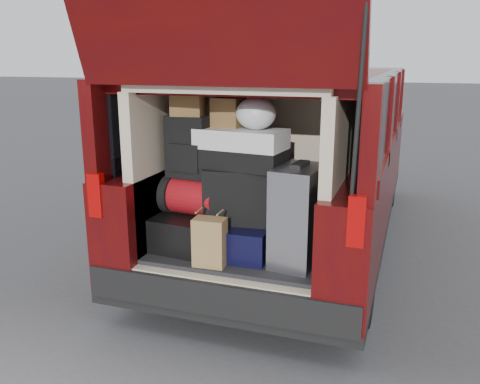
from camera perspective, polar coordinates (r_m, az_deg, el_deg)
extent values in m
plane|color=#3B3B3E|center=(3.83, -0.70, -15.10)|extent=(80.00, 80.00, 0.00)
cylinder|color=black|center=(4.33, -9.23, -6.94)|extent=(0.24, 0.64, 0.64)
cylinder|color=black|center=(3.88, 13.00, -9.81)|extent=(0.24, 0.64, 0.64)
cylinder|color=black|center=(7.27, 3.07, 2.18)|extent=(0.24, 0.64, 0.64)
cylinder|color=black|center=(7.01, 16.05, 1.14)|extent=(0.24, 0.64, 0.64)
cube|color=black|center=(5.57, 6.53, -2.51)|extent=(1.90, 4.85, 0.08)
cube|color=#40070C|center=(5.67, -1.10, 2.50)|extent=(0.33, 4.85, 0.80)
cube|color=#40070C|center=(5.35, 14.90, 1.24)|extent=(0.33, 4.85, 0.80)
cube|color=#40070C|center=(5.32, 7.00, 12.77)|extent=(1.82, 4.46, 0.10)
cube|color=black|center=(5.50, -2.45, 9.90)|extent=(0.12, 4.25, 0.68)
cube|color=black|center=(5.13, 16.43, 8.96)|extent=(0.12, 4.25, 0.68)
cube|color=black|center=(3.41, -2.41, -11.56)|extent=(1.86, 0.16, 0.22)
cube|color=#990505|center=(3.54, -15.82, -0.34)|extent=(0.10, 0.06, 0.30)
cube|color=#990505|center=(2.95, 12.96, -3.21)|extent=(0.10, 0.06, 0.30)
cube|color=black|center=(3.84, 0.67, -6.42)|extent=(1.24, 1.05, 0.06)
cube|color=#C2B195|center=(3.92, -8.51, 3.08)|extent=(0.08, 1.05, 1.15)
cube|color=#C2B195|center=(3.52, 10.95, 1.63)|extent=(0.08, 1.05, 1.15)
cube|color=#C2B195|center=(4.19, 3.10, 3.97)|extent=(1.34, 0.06, 1.15)
cube|color=#C2B195|center=(3.59, 0.73, 11.91)|extent=(1.34, 1.05, 0.06)
cylinder|color=black|center=(2.75, 13.13, 8.96)|extent=(0.02, 0.90, 0.76)
cube|color=black|center=(3.94, 0.66, -9.74)|extent=(1.24, 1.05, 0.55)
cube|color=black|center=(3.83, -5.31, -4.10)|extent=(0.50, 0.65, 0.25)
cube|color=black|center=(3.65, 0.35, -5.17)|extent=(0.44, 0.53, 0.23)
cube|color=silver|center=(3.44, 6.59, -2.66)|extent=(0.33, 0.48, 0.67)
cube|color=olive|center=(3.43, -3.41, -5.65)|extent=(0.22, 0.15, 0.33)
cube|color=#9D0E13|center=(3.74, -5.33, -0.43)|extent=(0.45, 0.32, 0.27)
cube|color=black|center=(3.62, 0.51, -0.30)|extent=(0.57, 0.38, 0.39)
cube|color=black|center=(3.69, -5.70, 5.08)|extent=(0.33, 0.22, 0.44)
cube|color=silver|center=(3.56, 0.13, 4.91)|extent=(0.65, 0.39, 0.28)
cube|color=olive|center=(3.65, -5.85, 10.07)|extent=(0.24, 0.20, 0.20)
cube|color=olive|center=(3.63, -1.33, 8.93)|extent=(0.23, 0.19, 0.21)
ellipsoid|color=silver|center=(3.48, 1.79, 8.80)|extent=(0.30, 0.28, 0.22)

